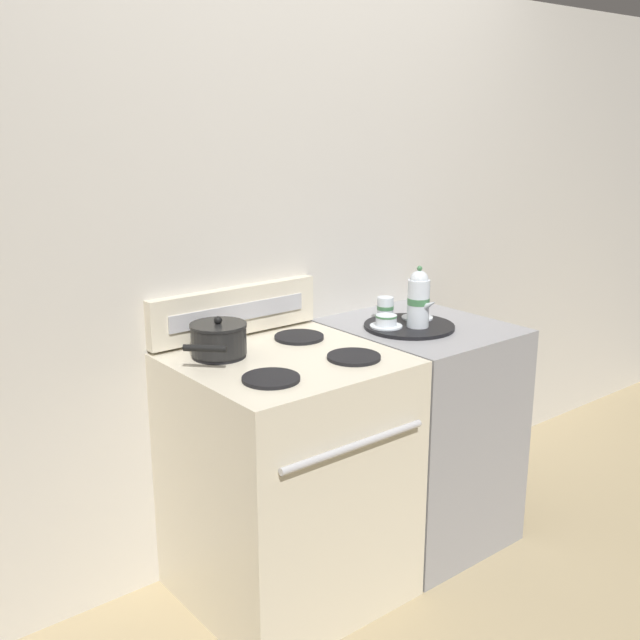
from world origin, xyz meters
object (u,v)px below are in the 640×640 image
Objects in this scene: teapot at (419,298)px; saucepan at (218,339)px; stove at (288,477)px; creamer_jug at (385,307)px; teacup_right at (386,321)px; serving_tray at (409,326)px; teacup_left at (417,313)px.

saucepan is at bearing 165.88° from teapot.
creamer_jug is at bearing 12.77° from stove.
teacup_right is at bearing 142.42° from teapot.
stove is at bearing -167.23° from creamer_jug.
stove is 10.87× the size of creamer_jug.
creamer_jug is at bearing 90.70° from serving_tray.
teacup_right is (-0.10, 0.07, -0.09)m from teapot.
saucepan is 1.15× the size of teapot.
creamer_jug is (0.76, -0.02, -0.01)m from saucepan.
saucepan is at bearing 178.71° from creamer_jug.
teacup_right is at bearing -132.14° from creamer_jug.
saucepan is at bearing 138.99° from stove.
saucepan reaches higher than stove.
creamer_jug is (0.09, 0.10, 0.02)m from teacup_right.
stove is at bearing -41.01° from saucepan.
saucepan is at bearing 169.96° from teacup_right.
saucepan reaches higher than creamer_jug.
teacup_right reaches higher than stove.
saucepan is 2.19× the size of teacup_left.
creamer_jug reaches higher than stove.
creamer_jug is at bearing 135.90° from teacup_left.
serving_tray is at bearing -155.36° from teacup_left.
stove is 0.56m from saucepan.
teacup_left is at bearing 3.98° from teacup_right.
saucepan is 2.19× the size of teacup_right.
teacup_right is at bearing 163.01° from serving_tray.
teapot reaches higher than teacup_left.
serving_tray is 0.10m from teacup_left.
teacup_left is at bearing 45.12° from teapot.
saucepan is 0.68m from teacup_right.
teacup_left reaches higher than stove.
teacup_right is 0.14m from creamer_jug.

